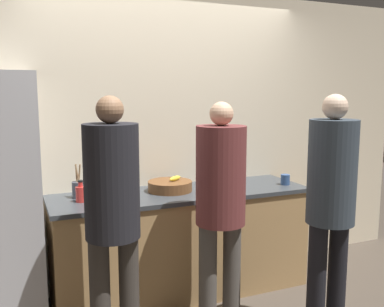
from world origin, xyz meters
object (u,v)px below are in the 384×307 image
(person_left, at_px, (112,207))
(bottle_red, at_px, (81,193))
(cup_blue, at_px, (285,180))
(bottle_green, at_px, (100,194))
(fruit_bowl, at_px, (170,186))
(person_right, at_px, (331,197))
(person_center, at_px, (221,197))
(utensil_crock, at_px, (78,189))

(person_left, distance_m, bottle_red, 0.68)
(person_left, xyz_separation_m, cup_blue, (1.69, 0.58, -0.07))
(person_left, bearing_deg, bottle_red, 97.87)
(bottle_green, bearing_deg, fruit_bowl, 18.60)
(person_right, distance_m, cup_blue, 0.92)
(person_center, xyz_separation_m, bottle_red, (-0.87, 0.62, -0.03))
(utensil_crock, height_order, bottle_red, utensil_crock)
(person_left, distance_m, person_right, 1.47)
(utensil_crock, bearing_deg, bottle_red, -91.16)
(person_left, height_order, fruit_bowl, person_left)
(utensil_crock, bearing_deg, cup_blue, -7.56)
(fruit_bowl, distance_m, cup_blue, 1.05)
(person_left, bearing_deg, cup_blue, 18.80)
(utensil_crock, xyz_separation_m, bottle_red, (-0.00, -0.14, -0.00))
(person_right, height_order, fruit_bowl, person_right)
(fruit_bowl, relative_size, cup_blue, 4.03)
(person_right, relative_size, utensil_crock, 6.33)
(person_center, height_order, utensil_crock, person_center)
(person_right, xyz_separation_m, utensil_crock, (-1.53, 1.12, -0.05))
(utensil_crock, relative_size, bottle_green, 1.27)
(person_left, bearing_deg, bottle_green, 87.26)
(utensil_crock, distance_m, bottle_red, 0.14)
(person_left, xyz_separation_m, bottle_green, (0.03, 0.54, -0.04))
(utensil_crock, xyz_separation_m, cup_blue, (1.78, -0.24, -0.02))
(utensil_crock, relative_size, cup_blue, 2.91)
(person_right, height_order, bottle_green, person_right)
(cup_blue, bearing_deg, utensil_crock, 172.44)
(bottle_red, relative_size, bottle_green, 0.80)
(person_center, height_order, person_right, person_right)
(fruit_bowl, xyz_separation_m, bottle_green, (-0.63, -0.21, 0.04))
(person_right, relative_size, bottle_green, 8.06)
(person_center, bearing_deg, person_left, -176.30)
(bottle_green, bearing_deg, person_left, -92.74)
(person_right, distance_m, bottle_red, 1.82)
(utensil_crock, relative_size, bottle_red, 1.60)
(person_right, bearing_deg, person_center, 152.08)
(person_left, xyz_separation_m, bottle_red, (-0.09, 0.67, -0.05))
(utensil_crock, distance_m, bottle_green, 0.30)
(fruit_bowl, bearing_deg, cup_blue, -9.36)
(fruit_bowl, bearing_deg, person_left, -131.16)
(person_center, distance_m, person_right, 0.76)
(person_right, height_order, utensil_crock, person_right)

